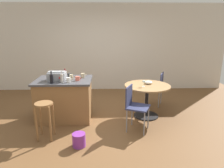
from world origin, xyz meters
The scene contains 19 objects.
ground_plane centered at (0.00, 0.00, 0.00)m, with size 8.80×8.80×0.00m, color brown.
back_wall centered at (0.00, 2.46, 1.35)m, with size 8.00×0.10×2.70m, color beige.
kitchen_island centered at (-0.74, 0.16, 0.45)m, with size 1.19×0.88×0.89m.
wooden_stool centered at (-0.93, -0.72, 0.48)m, with size 0.31×0.31×0.68m.
dining_table centered at (1.08, 0.19, 0.56)m, with size 1.01×1.01×0.74m.
folding_chair_near centered at (1.46, 0.88, 0.51)m, with size 0.53×0.53×0.87m.
folding_chair_far centered at (0.71, -0.44, 0.53)m, with size 0.53×0.53×0.88m.
toolbox centered at (-0.86, 0.08, 0.98)m, with size 0.36×0.28×0.19m.
bottle_0 centered at (-0.72, -0.12, 0.98)m, with size 0.06×0.06×0.24m.
bottle_1 centered at (-0.91, -0.17, 0.98)m, with size 0.07×0.07×0.25m.
bottle_2 centered at (-0.75, 0.39, 0.96)m, with size 0.06×0.06×0.19m.
cup_0 centered at (-0.35, 0.30, 0.94)m, with size 0.12×0.09×0.10m.
cup_1 centered at (-0.43, 0.05, 0.93)m, with size 0.13×0.09×0.09m.
cup_2 centered at (-0.57, 0.14, 0.94)m, with size 0.11×0.08×0.11m.
cup_3 centered at (-0.64, 0.31, 0.94)m, with size 0.12×0.09×0.10m.
cup_4 centered at (-0.59, -0.09, 0.94)m, with size 0.11×0.08×0.10m.
wine_glass centered at (0.97, 0.07, 0.84)m, with size 0.07×0.07×0.14m.
serving_bowl centered at (1.12, 0.30, 0.77)m, with size 0.18×0.18×0.07m, color white.
plastic_bucket centered at (-0.30, -1.01, 0.12)m, with size 0.22×0.22×0.23m, color purple.
Camera 1 is at (0.15, -4.12, 1.93)m, focal length 32.83 mm.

